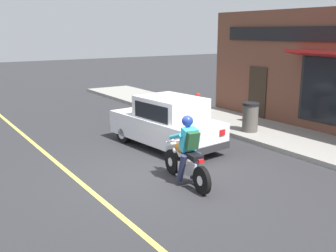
{
  "coord_description": "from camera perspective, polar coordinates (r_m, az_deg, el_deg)",
  "views": [
    {
      "loc": [
        -4.87,
        -7.71,
        3.45
      ],
      "look_at": [
        0.85,
        0.87,
        0.95
      ],
      "focal_mm": 42.0,
      "sensor_mm": 36.0,
      "label": 1
    }
  ],
  "objects": [
    {
      "name": "ground_plane",
      "position": [
        9.74,
        -1.33,
        -7.1
      ],
      "size": [
        80.0,
        80.0,
        0.0
      ],
      "primitive_type": "plane",
      "color": "#2B2B2D"
    },
    {
      "name": "sidewalk_curb",
      "position": [
        15.08,
        9.3,
        0.5
      ],
      "size": [
        2.6,
        22.0,
        0.14
      ],
      "primitive_type": "cube",
      "color": "gray",
      "rests_on": "ground"
    },
    {
      "name": "lane_stripe",
      "position": [
        11.66,
        -16.94,
        -4.17
      ],
      "size": [
        0.12,
        19.8,
        0.01
      ],
      "primitive_type": "cube",
      "color": "#D1C64C",
      "rests_on": "ground"
    },
    {
      "name": "storefront_building",
      "position": [
        13.95,
        23.0,
        7.04
      ],
      "size": [
        1.25,
        11.03,
        4.2
      ],
      "color": "brown",
      "rests_on": "ground"
    },
    {
      "name": "motorcycle_with_rider",
      "position": [
        9.01,
        2.74,
        -4.31
      ],
      "size": [
        0.62,
        2.02,
        1.62
      ],
      "color": "black",
      "rests_on": "ground"
    },
    {
      "name": "car_hatchback",
      "position": [
        11.79,
        -0.21,
        0.47
      ],
      "size": [
        2.0,
        3.92,
        1.57
      ],
      "color": "black",
      "rests_on": "ground"
    },
    {
      "name": "trash_bin",
      "position": [
        13.48,
        11.85,
        1.29
      ],
      "size": [
        0.56,
        0.56,
        0.98
      ],
      "color": "#514C47",
      "rests_on": "sidewalk_curb"
    },
    {
      "name": "fire_hydrant",
      "position": [
        15.99,
        4.34,
        3.22
      ],
      "size": [
        0.36,
        0.24,
        0.88
      ],
      "color": "red",
      "rests_on": "sidewalk_curb"
    }
  ]
}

